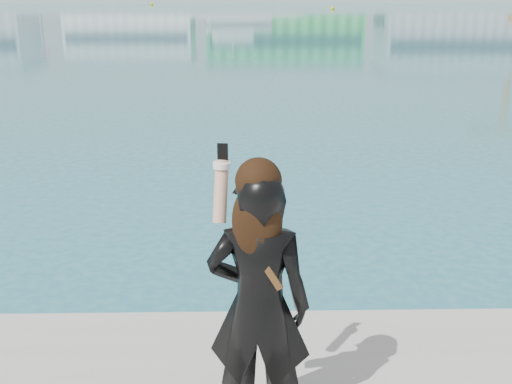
# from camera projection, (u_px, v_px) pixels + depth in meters

# --- Properties ---
(buoy_near) EXTENTS (0.50, 0.50, 0.50)m
(buoy_near) POSITION_uv_depth(u_px,v_px,m) (333.00, 9.00, 82.12)
(buoy_near) COLOR #D5C30B
(buoy_near) RESTS_ON ground
(buoy_far) EXTENTS (0.50, 0.50, 0.50)m
(buoy_far) POSITION_uv_depth(u_px,v_px,m) (152.00, 5.00, 97.55)
(buoy_far) COLOR #D5C30B
(buoy_far) RESTS_ON ground
(woman) EXTENTS (0.63, 0.46, 1.68)m
(woman) POSITION_uv_depth(u_px,v_px,m) (258.00, 299.00, 3.53)
(woman) COLOR black
(woman) RESTS_ON near_quay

